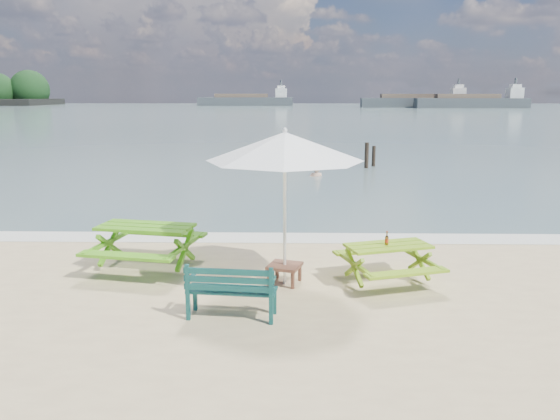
{
  "coord_description": "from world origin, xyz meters",
  "views": [
    {
      "loc": [
        0.32,
        -7.41,
        3.24
      ],
      "look_at": [
        0.09,
        3.0,
        1.0
      ],
      "focal_mm": 35.0,
      "sensor_mm": 36.0,
      "label": 1
    }
  ],
  "objects_px": {
    "patio_umbrella": "(285,147)",
    "park_bench": "(232,301)",
    "beer_bottle": "(387,240)",
    "side_table": "(285,273)",
    "swimmer": "(316,185)",
    "picnic_table_left": "(147,248)",
    "picnic_table_right": "(388,264)"
  },
  "relations": [
    {
      "from": "side_table",
      "to": "swimmer",
      "type": "distance_m",
      "value": 12.53
    },
    {
      "from": "picnic_table_right",
      "to": "beer_bottle",
      "type": "xyz_separation_m",
      "value": [
        -0.04,
        -0.02,
        0.44
      ]
    },
    {
      "from": "side_table",
      "to": "picnic_table_right",
      "type": "bearing_deg",
      "value": 2.55
    },
    {
      "from": "park_bench",
      "to": "patio_umbrella",
      "type": "xyz_separation_m",
      "value": [
        0.76,
        1.46,
        2.13
      ]
    },
    {
      "from": "side_table",
      "to": "swimmer",
      "type": "bearing_deg",
      "value": 85.04
    },
    {
      "from": "park_bench",
      "to": "patio_umbrella",
      "type": "distance_m",
      "value": 2.69
    },
    {
      "from": "patio_umbrella",
      "to": "picnic_table_left",
      "type": "bearing_deg",
      "value": 163.15
    },
    {
      "from": "picnic_table_right",
      "to": "park_bench",
      "type": "distance_m",
      "value": 2.97
    },
    {
      "from": "picnic_table_left",
      "to": "swimmer",
      "type": "bearing_deg",
      "value": 72.5
    },
    {
      "from": "park_bench",
      "to": "beer_bottle",
      "type": "height_order",
      "value": "beer_bottle"
    },
    {
      "from": "picnic_table_left",
      "to": "beer_bottle",
      "type": "height_order",
      "value": "beer_bottle"
    },
    {
      "from": "picnic_table_left",
      "to": "patio_umbrella",
      "type": "distance_m",
      "value": 3.36
    },
    {
      "from": "picnic_table_left",
      "to": "picnic_table_right",
      "type": "height_order",
      "value": "picnic_table_left"
    },
    {
      "from": "beer_bottle",
      "to": "swimmer",
      "type": "distance_m",
      "value": 12.48
    },
    {
      "from": "patio_umbrella",
      "to": "park_bench",
      "type": "bearing_deg",
      "value": -117.35
    },
    {
      "from": "picnic_table_left",
      "to": "beer_bottle",
      "type": "xyz_separation_m",
      "value": [
        4.35,
        -0.73,
        0.37
      ]
    },
    {
      "from": "swimmer",
      "to": "side_table",
      "type": "bearing_deg",
      "value": -94.96
    },
    {
      "from": "beer_bottle",
      "to": "patio_umbrella",
      "type": "bearing_deg",
      "value": -178.02
    },
    {
      "from": "park_bench",
      "to": "side_table",
      "type": "distance_m",
      "value": 1.65
    },
    {
      "from": "patio_umbrella",
      "to": "beer_bottle",
      "type": "bearing_deg",
      "value": 1.98
    },
    {
      "from": "picnic_table_left",
      "to": "beer_bottle",
      "type": "distance_m",
      "value": 4.43
    },
    {
      "from": "picnic_table_right",
      "to": "side_table",
      "type": "xyz_separation_m",
      "value": [
        -1.79,
        -0.08,
        -0.15
      ]
    },
    {
      "from": "patio_umbrella",
      "to": "swimmer",
      "type": "distance_m",
      "value": 12.82
    },
    {
      "from": "picnic_table_left",
      "to": "park_bench",
      "type": "xyz_separation_m",
      "value": [
        1.85,
        -2.25,
        -0.15
      ]
    },
    {
      "from": "picnic_table_right",
      "to": "swimmer",
      "type": "height_order",
      "value": "picnic_table_right"
    },
    {
      "from": "picnic_table_right",
      "to": "swimmer",
      "type": "distance_m",
      "value": 12.43
    },
    {
      "from": "picnic_table_right",
      "to": "swimmer",
      "type": "bearing_deg",
      "value": 93.25
    },
    {
      "from": "side_table",
      "to": "patio_umbrella",
      "type": "height_order",
      "value": "patio_umbrella"
    },
    {
      "from": "picnic_table_left",
      "to": "picnic_table_right",
      "type": "distance_m",
      "value": 4.44
    },
    {
      "from": "side_table",
      "to": "beer_bottle",
      "type": "distance_m",
      "value": 1.85
    },
    {
      "from": "picnic_table_left",
      "to": "patio_umbrella",
      "type": "xyz_separation_m",
      "value": [
        2.6,
        -0.79,
        1.98
      ]
    },
    {
      "from": "side_table",
      "to": "park_bench",
      "type": "bearing_deg",
      "value": -117.35
    }
  ]
}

